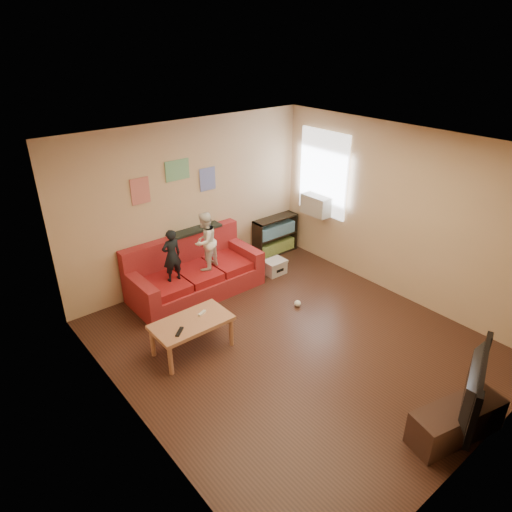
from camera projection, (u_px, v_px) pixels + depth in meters
room_shell at (296, 257)px, 5.72m from camera, size 4.52×5.02×2.72m
sofa at (193, 274)px, 7.46m from camera, size 2.14×0.98×0.94m
child_a at (172, 256)px, 6.84m from camera, size 0.31×0.21×0.83m
child_b at (205, 241)px, 7.15m from camera, size 0.56×0.51×0.95m
coffee_table at (192, 325)px, 6.02m from camera, size 1.05×0.58×0.47m
remote at (180, 332)px, 5.76m from camera, size 0.18×0.16×0.02m
game_controller at (202, 313)px, 6.13m from camera, size 0.14×0.08×0.03m
bookshelf at (275, 237)px, 8.73m from camera, size 0.92×0.28×0.74m
window at (323, 173)px, 7.99m from camera, size 0.04×1.08×1.48m
ac_unit at (317, 205)px, 8.17m from camera, size 0.28×0.55×0.35m
artwork_left at (140, 191)px, 6.78m from camera, size 0.30×0.01×0.40m
artwork_center at (177, 170)px, 7.06m from camera, size 0.42×0.01×0.32m
artwork_right at (208, 179)px, 7.48m from camera, size 0.30×0.01×0.38m
file_box at (275, 267)px, 8.07m from camera, size 0.38×0.29×0.26m
tv_stand at (456, 421)px, 4.81m from camera, size 1.13×0.60×0.40m
television at (466, 383)px, 4.58m from camera, size 1.09×0.55×0.64m
tissue at (298, 304)px, 7.15m from camera, size 0.13×0.13×0.10m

